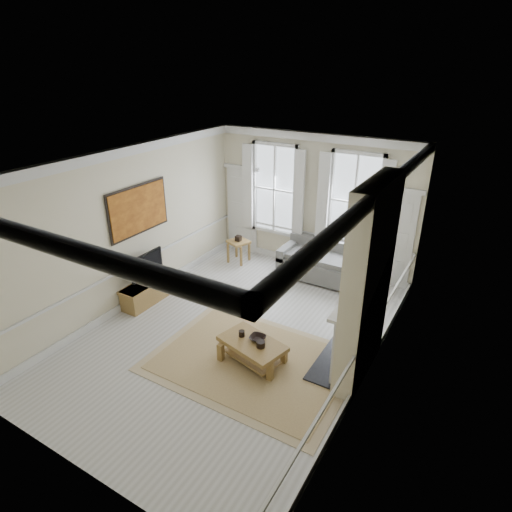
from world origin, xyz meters
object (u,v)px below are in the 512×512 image
Objects in this scene: sofa at (322,264)px; coffee_table at (252,345)px; side_table at (239,245)px; tv_stand at (149,291)px.

sofa is 1.56× the size of coffee_table.
side_table is 0.46× the size of tv_stand.
tv_stand is (-3.08, 0.67, -0.11)m from coffee_table.
tv_stand is at bearing -102.82° from side_table.
coffee_table is (0.20, -3.67, -0.02)m from sofa.
side_table is 2.80m from tv_stand.
side_table reaches higher than tv_stand.
tv_stand is (-2.88, -2.99, -0.13)m from sofa.
side_table is at bearing 77.18° from tv_stand.
side_table reaches higher than coffee_table.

